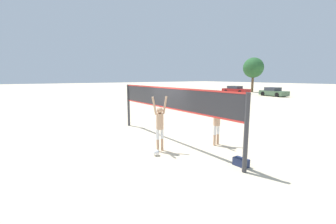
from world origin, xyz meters
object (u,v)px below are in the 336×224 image
tree_left_cluster (253,68)px  volleyball (156,153)px  player_blocker (217,120)px  parked_car_mid (273,92)px  volleyball_net (168,104)px  gear_bag (241,162)px  parked_car_far (236,90)px  player_spiker (160,123)px

tree_left_cluster → volleyball: bearing=-60.3°
player_blocker → tree_left_cluster: bearing=-147.7°
volleyball → parked_car_mid: (-11.77, 28.18, 0.48)m
player_blocker → volleyball_net: bearing=-50.0°
volleyball_net → parked_car_mid: 28.76m
volleyball → gear_bag: bearing=35.6°
gear_bag → parked_car_mid: bearing=118.2°
volleyball_net → parked_car_mid: size_ratio=1.94×
volleyball_net → parked_car_mid: bearing=111.4°
volleyball_net → parked_car_far: volleyball_net is taller
volleyball → parked_car_mid: bearing=112.7°
gear_bag → parked_car_mid: size_ratio=0.12×
player_blocker → volleyball: bearing=-7.2°
volleyball_net → player_spiker: 1.47m
parked_car_mid → volleyball_net: bearing=-60.0°
player_spiker → volleyball: 1.16m
player_spiker → parked_car_far: 33.41m
player_blocker → tree_left_cluster: (-19.40, 30.65, 3.45)m
player_spiker → tree_left_cluster: bearing=29.5°
parked_car_far → tree_left_cluster: 6.51m
player_spiker → parked_car_mid: size_ratio=0.51×
volleyball_net → gear_bag: size_ratio=16.70×
gear_bag → volleyball_net: bearing=-175.2°
gear_bag → parked_car_mid: parked_car_mid is taller
volleyball_net → parked_car_mid: (-10.49, 26.75, -1.11)m
gear_bag → parked_car_mid: (-14.19, 26.44, 0.46)m
volleyball_net → tree_left_cluster: size_ratio=1.28×
gear_bag → tree_left_cluster: 38.54m
parked_car_mid → tree_left_cluster: (-7.28, 5.26, 3.95)m
player_spiker → player_blocker: bearing=-17.0°
player_spiker → player_blocker: player_spiker is taller
volleyball_net → gear_bag: 4.03m
parked_car_mid → tree_left_cluster: size_ratio=0.66×
player_spiker → parked_car_mid: (-11.39, 27.77, -0.54)m
player_spiker → tree_left_cluster: tree_left_cluster is taller
volleyball_net → tree_left_cluster: (-17.77, 32.01, 2.84)m
parked_car_mid → gear_bag: bearing=-53.2°
volleyball_net → player_spiker: volleyball_net is taller
volleyball → parked_car_mid: size_ratio=0.05×
player_spiker → gear_bag: player_spiker is taller
player_blocker → tree_left_cluster: tree_left_cluster is taller
volleyball → volleyball_net: bearing=131.8°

